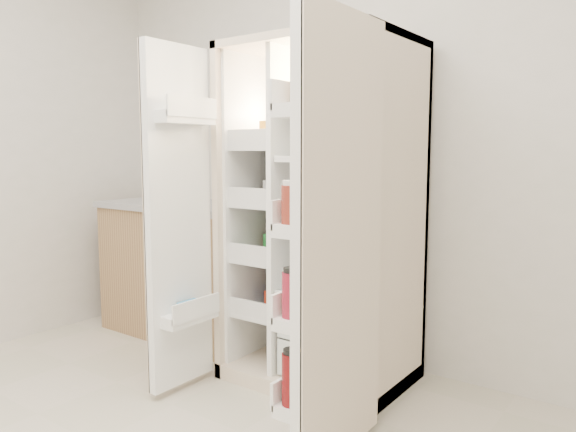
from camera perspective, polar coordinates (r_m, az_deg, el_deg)
The scene contains 5 objects.
wall_back at distance 3.21m, azimuth 8.13°, elevation 8.71°, with size 4.00×0.02×2.70m, color silver.
refrigerator at distance 2.96m, azimuth 4.27°, elevation -2.85°, with size 0.92×0.70×1.80m.
freezer_door at distance 2.81m, azimuth -11.33°, elevation -0.42°, with size 0.15×0.40×1.72m.
fridge_door at distance 2.12m, azimuth 4.95°, elevation -3.08°, with size 0.17×0.58×1.72m.
kitchen_counter at distance 3.78m, azimuth -10.05°, elevation -5.37°, with size 1.23×0.66×0.90m.
Camera 1 is at (1.52, -0.83, 1.23)m, focal length 34.00 mm.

